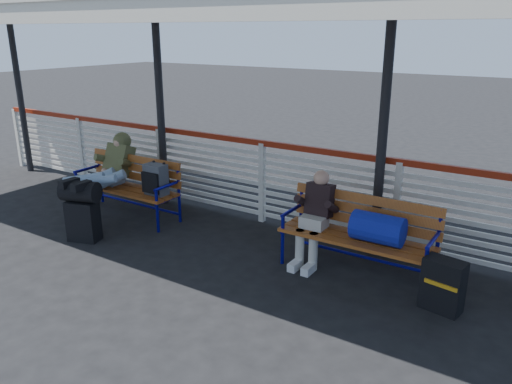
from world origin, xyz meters
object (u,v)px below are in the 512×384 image
Objects in this scene: bench_right at (368,228)px; traveler_man at (103,175)px; suitcase_side at (443,285)px; companion_person at (315,217)px; luggage_stack at (82,208)px; bench_left at (137,180)px.

traveler_man reaches higher than bench_right.
suitcase_side is at bearing 1.07° from traveler_man.
companion_person is at bearing 179.87° from suitcase_side.
luggage_stack is 0.47× the size of bench_left.
bench_right is at bearing 5.74° from traveler_man.
bench_right is 3.23× the size of suitcase_side.
traveler_man is (-0.35, 0.69, 0.25)m from luggage_stack.
bench_right is at bearing 172.13° from suitcase_side.
bench_right is 1.57× the size of companion_person.
bench_left is 0.50m from traveler_man.
suitcase_side is at bearing -18.27° from bench_right.
companion_person reaches higher than luggage_stack.
suitcase_side is (4.88, 0.09, -0.43)m from traveler_man.
bench_right is 1.10× the size of traveler_man.
bench_left is 3.23× the size of suitcase_side.
bench_left is 1.57× the size of companion_person.
bench_right is (3.61, 1.08, 0.14)m from luggage_stack.
bench_left and bench_right have the same top height.
traveler_man is at bearing -134.47° from bench_left.
suitcase_side is (4.54, -0.25, -0.31)m from bench_left.
traveler_man is 4.90m from suitcase_side.
traveler_man reaches higher than companion_person.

